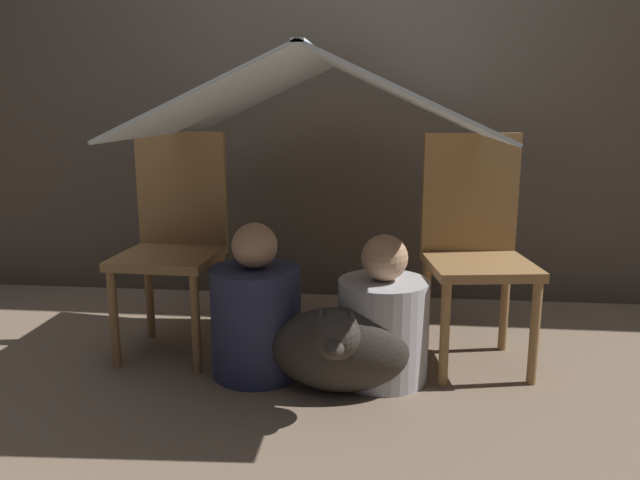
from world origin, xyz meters
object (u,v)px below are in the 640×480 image
chair_left (174,235)px  chair_right (475,242)px  person_second (383,323)px  dog (340,348)px  person_front (256,314)px

chair_left → chair_right: bearing=2.8°
chair_left → person_second: 0.95m
chair_left → chair_right: 1.24m
chair_right → dog: chair_right is taller
person_front → dog: person_front is taller
dog → chair_left: bearing=152.9°
person_front → chair_left: bearing=149.3°
person_front → person_second: (0.49, 0.01, -0.02)m
person_second → dog: person_second is taller
person_second → dog: bearing=-136.7°
chair_left → chair_right: (1.24, -0.00, 0.00)m
chair_right → person_second: size_ratio=1.63×
person_front → dog: size_ratio=1.18×
person_second → chair_left: bearing=165.6°
chair_left → person_second: bearing=-11.6°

